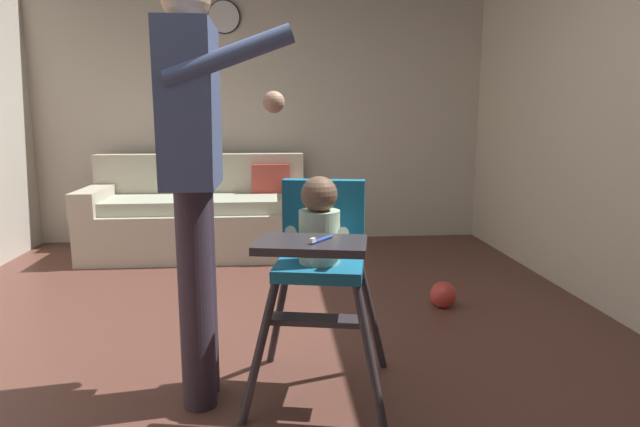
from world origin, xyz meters
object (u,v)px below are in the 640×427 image
object	(u,v)px
couch	(200,216)
wall_clock	(224,17)
adult_standing	(194,170)
toy_ball	(443,295)
high_chair	(320,245)

from	to	relation	value
couch	wall_clock	xyz separation A→B (m)	(0.23, 0.48, 1.76)
adult_standing	toy_ball	distance (m)	1.93
toy_ball	wall_clock	bearing A→B (deg)	126.10
high_chair	wall_clock	bearing A→B (deg)	-157.31
couch	wall_clock	size ratio (longest dim) A/B	6.25
couch	adult_standing	distance (m)	2.68
couch	adult_standing	bearing A→B (deg)	7.57
couch	high_chair	xyz separation A→B (m)	(0.85, -2.58, 0.33)
couch	adult_standing	xyz separation A→B (m)	(0.34, -2.57, 0.65)
high_chair	adult_standing	xyz separation A→B (m)	(-0.50, 0.00, 0.32)
high_chair	adult_standing	distance (m)	0.60
high_chair	toy_ball	world-z (taller)	high_chair
wall_clock	couch	bearing A→B (deg)	-115.32
high_chair	wall_clock	xyz separation A→B (m)	(-0.62, 3.05, 1.43)
couch	high_chair	distance (m)	2.73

